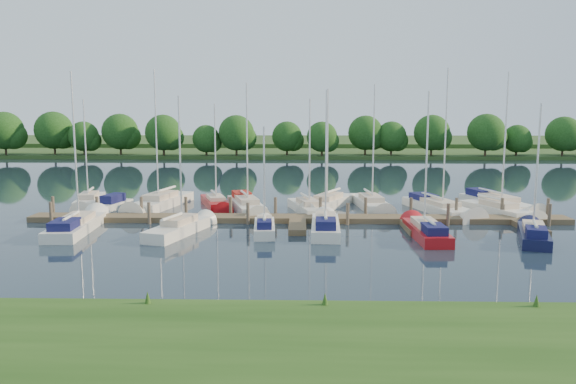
{
  "coord_description": "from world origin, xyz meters",
  "views": [
    {
      "loc": [
        0.24,
        -33.1,
        8.23
      ],
      "look_at": [
        -0.73,
        8.0,
        2.2
      ],
      "focal_mm": 35.0,
      "sensor_mm": 36.0,
      "label": 1
    }
  ],
  "objects_px": {
    "sailboat_n_0": "(89,203)",
    "motorboat": "(112,206)",
    "sailboat_n_5": "(308,210)",
    "dock": "(298,220)",
    "sailboat_s_2": "(264,228)"
  },
  "relations": [
    {
      "from": "sailboat_s_2",
      "to": "sailboat_n_0",
      "type": "bearing_deg",
      "value": 143.02
    },
    {
      "from": "motorboat",
      "to": "sailboat_s_2",
      "type": "xyz_separation_m",
      "value": [
        13.27,
        -8.66,
        -0.01
      ]
    },
    {
      "from": "dock",
      "to": "motorboat",
      "type": "distance_m",
      "value": 16.35
    },
    {
      "from": "dock",
      "to": "sailboat_n_0",
      "type": "relative_size",
      "value": 4.19
    },
    {
      "from": "sailboat_n_0",
      "to": "motorboat",
      "type": "bearing_deg",
      "value": 134.91
    },
    {
      "from": "dock",
      "to": "sailboat_n_0",
      "type": "distance_m",
      "value": 19.43
    },
    {
      "from": "sailboat_n_5",
      "to": "sailboat_s_2",
      "type": "height_order",
      "value": "sailboat_n_5"
    },
    {
      "from": "motorboat",
      "to": "sailboat_s_2",
      "type": "height_order",
      "value": "sailboat_s_2"
    },
    {
      "from": "dock",
      "to": "sailboat_s_2",
      "type": "distance_m",
      "value": 4.08
    },
    {
      "from": "dock",
      "to": "sailboat_s_2",
      "type": "bearing_deg",
      "value": -123.04
    },
    {
      "from": "sailboat_n_0",
      "to": "dock",
      "type": "bearing_deg",
      "value": 147.9
    },
    {
      "from": "sailboat_s_2",
      "to": "dock",
      "type": "bearing_deg",
      "value": 53.29
    },
    {
      "from": "dock",
      "to": "sailboat_n_5",
      "type": "relative_size",
      "value": 4.2
    },
    {
      "from": "sailboat_n_0",
      "to": "motorboat",
      "type": "relative_size",
      "value": 1.97
    },
    {
      "from": "sailboat_n_0",
      "to": "sailboat_n_5",
      "type": "xyz_separation_m",
      "value": [
        18.95,
        -2.93,
        -0.0
      ]
    }
  ]
}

